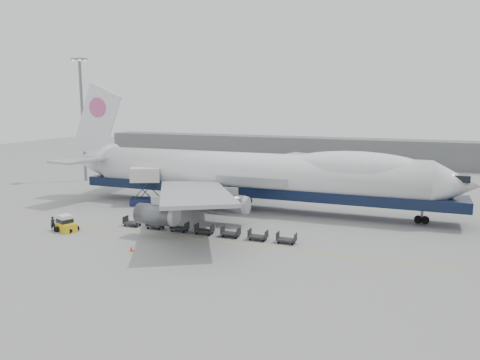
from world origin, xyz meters
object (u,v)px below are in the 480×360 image
at_px(catering_truck, 146,184).
at_px(ground_worker, 53,223).
at_px(baggage_tug, 66,224).
at_px(airliner, 256,174).

xyz_separation_m(catering_truck, ground_worker, (-3.12, -17.68, -2.52)).
distance_m(baggage_tug, ground_worker, 1.90).
relative_size(catering_truck, ground_worker, 3.30).
bearing_deg(ground_worker, catering_truck, 22.49).
bearing_deg(baggage_tug, ground_worker, -149.98).
height_order(baggage_tug, ground_worker, baggage_tug).
height_order(airliner, ground_worker, airliner).
xyz_separation_m(catering_truck, baggage_tug, (-1.24, -17.43, -2.50)).
xyz_separation_m(airliner, baggage_tug, (-19.03, -20.91, -4.67)).
relative_size(airliner, catering_truck, 10.93).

